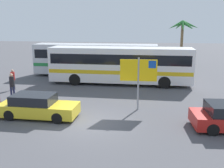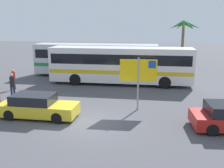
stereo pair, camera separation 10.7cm
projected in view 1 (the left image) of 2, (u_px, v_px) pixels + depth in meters
name	position (u px, v px, depth m)	size (l,w,h in m)	color
ground	(88.00, 123.00, 13.90)	(120.00, 120.00, 0.00)	#4C4C51
bus_front_coach	(120.00, 64.00, 22.45)	(12.09, 2.46, 3.17)	white
bus_rear_coach	(95.00, 58.00, 25.89)	(12.09, 2.46, 3.17)	silver
ferry_sign	(139.00, 72.00, 15.50)	(2.20, 0.17, 3.20)	gray
car_yellow	(37.00, 106.00, 14.60)	(4.40, 1.71, 1.32)	yellow
pedestrian_near_sign	(12.00, 84.00, 18.07)	(0.32, 0.32, 1.82)	#1E2347
pedestrian_by_bus	(13.00, 78.00, 20.61)	(0.32, 0.32, 1.63)	#4C4C51
palm_tree_seaside	(183.00, 29.00, 30.67)	(3.70, 3.63, 5.52)	brown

